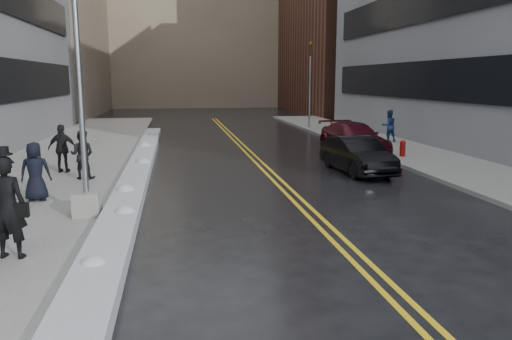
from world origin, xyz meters
name	(u,v)px	position (x,y,z in m)	size (l,w,h in m)	color
ground	(225,239)	(0.00, 0.00, 0.00)	(160.00, 160.00, 0.00)	black
sidewalk_west	(58,167)	(-5.75, 10.00, 0.07)	(5.50, 50.00, 0.15)	gray
sidewalk_east	(423,157)	(10.00, 10.00, 0.07)	(4.00, 50.00, 0.15)	gray
lane_line_left	(256,163)	(2.35, 10.00, 0.00)	(0.12, 50.00, 0.01)	gold
lane_line_right	(263,163)	(2.65, 10.00, 0.00)	(0.12, 50.00, 0.01)	gold
snow_ridge	(138,171)	(-2.45, 8.00, 0.17)	(0.90, 30.00, 0.34)	silver
building_west_far	(26,24)	(-15.50, 44.00, 9.00)	(14.00, 22.00, 18.00)	gray
building_far	(195,24)	(2.00, 60.00, 11.00)	(36.00, 16.00, 22.00)	gray
lamppost	(82,121)	(-3.30, 2.00, 2.53)	(0.65, 0.65, 7.62)	gray
fire_hydrant	(403,147)	(9.00, 10.00, 0.55)	(0.26, 0.26, 0.73)	maroon
traffic_signal	(310,81)	(8.50, 24.00, 3.40)	(0.16, 0.20, 6.00)	gray
pedestrian_fedora	(8,207)	(-4.24, -0.95, 1.15)	(0.73, 0.48, 2.01)	black
pedestrian_b	(82,155)	(-4.24, 6.94, 0.99)	(0.82, 0.64, 1.68)	black
pedestrian_c	(35,171)	(-4.97, 3.85, 0.99)	(0.82, 0.53, 1.68)	black
pedestrian_d	(63,148)	(-5.16, 8.32, 1.04)	(1.04, 0.43, 1.78)	black
pedestrian_east	(389,126)	(10.60, 15.15, 1.02)	(0.85, 0.66, 1.74)	navy
car_black	(357,155)	(5.82, 7.24, 0.69)	(1.46, 4.19, 1.38)	black
car_maroon	(354,138)	(7.50, 12.19, 0.74)	(2.07, 5.10, 1.48)	#410A15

